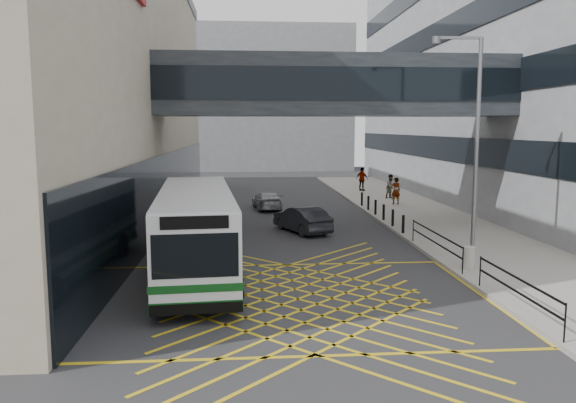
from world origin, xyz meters
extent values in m
plane|color=#333335|center=(0.00, 0.00, 0.00)|extent=(120.00, 120.00, 0.00)
cube|color=black|center=(-5.96, 16.00, 2.00)|extent=(0.10, 41.50, 4.00)
cube|color=black|center=(11.96, 24.00, 4.00)|extent=(0.10, 43.50, 1.60)
cube|color=black|center=(11.96, 24.00, 8.00)|extent=(0.10, 43.50, 1.60)
cube|color=black|center=(11.96, 24.00, 12.00)|extent=(0.10, 43.50, 1.60)
cube|color=gray|center=(-2.00, 60.00, 9.00)|extent=(28.00, 16.00, 18.00)
cube|color=#2A3035|center=(3.00, 12.00, 7.50)|extent=(20.00, 4.00, 3.00)
cube|color=black|center=(3.00, 9.98, 7.50)|extent=(19.50, 0.06, 1.60)
cube|color=black|center=(3.00, 14.02, 7.50)|extent=(19.50, 0.06, 1.60)
cube|color=#9D988F|center=(9.00, 15.00, 0.08)|extent=(6.00, 54.00, 0.16)
cube|color=gold|center=(0.00, 0.00, 0.00)|extent=(12.00, 9.00, 0.01)
cube|color=silver|center=(-3.44, 3.30, 1.72)|extent=(3.44, 11.30, 2.73)
cube|color=#0E4615|center=(-3.44, 3.30, 0.53)|extent=(3.48, 11.35, 0.34)
cube|color=#0E4615|center=(-3.44, 3.30, 1.06)|extent=(3.50, 11.35, 0.22)
cube|color=black|center=(-3.49, 3.91, 2.07)|extent=(3.38, 9.90, 1.06)
cube|color=black|center=(-2.98, -2.22, 1.97)|extent=(2.33, 0.27, 1.21)
cube|color=black|center=(-2.98, -2.24, 2.88)|extent=(1.82, 0.21, 0.35)
cube|color=silver|center=(-3.44, 3.30, 3.10)|extent=(3.41, 11.20, 0.10)
cube|color=black|center=(-2.98, -2.24, 0.51)|extent=(2.53, 0.31, 0.30)
cube|color=black|center=(-3.90, 8.85, 0.51)|extent=(2.53, 0.31, 0.30)
cylinder|color=black|center=(-4.41, -0.43, 0.51)|extent=(0.37, 1.03, 1.01)
cylinder|color=black|center=(-1.87, -0.22, 0.51)|extent=(0.37, 1.03, 1.01)
cylinder|color=black|center=(-4.98, 6.43, 0.51)|extent=(0.37, 1.03, 1.01)
cylinder|color=black|center=(-2.44, 6.64, 0.51)|extent=(0.37, 1.03, 1.01)
imported|color=#B8B9BB|center=(-3.44, 3.34, 0.73)|extent=(2.30, 4.75, 1.46)
imported|color=black|center=(1.30, 11.44, 0.68)|extent=(3.22, 4.64, 1.35)
imported|color=#93969B|center=(-0.17, 19.99, 0.63)|extent=(2.11, 4.21, 1.26)
cylinder|color=slate|center=(7.55, 4.52, 4.50)|extent=(0.19, 0.19, 8.69)
cube|color=slate|center=(6.68, 4.61, 8.85)|extent=(1.74, 0.28, 0.11)
cylinder|color=slate|center=(5.82, 4.70, 8.76)|extent=(0.33, 0.33, 0.27)
cylinder|color=#ADA89E|center=(6.73, 2.91, 0.56)|extent=(0.46, 0.46, 0.80)
cube|color=black|center=(6.15, -2.00, 1.11)|extent=(0.05, 5.00, 0.05)
cube|color=black|center=(6.15, -2.00, 0.71)|extent=(0.05, 5.00, 0.05)
cube|color=black|center=(6.15, 5.00, 1.11)|extent=(0.05, 6.00, 0.05)
cube|color=black|center=(6.15, 5.00, 0.71)|extent=(0.05, 6.00, 0.05)
cylinder|color=black|center=(6.15, -4.50, 0.66)|extent=(0.04, 0.04, 1.00)
cylinder|color=black|center=(6.15, 0.50, 0.66)|extent=(0.04, 0.04, 1.00)
cylinder|color=black|center=(6.15, 2.00, 0.66)|extent=(0.04, 0.04, 1.00)
cylinder|color=black|center=(6.15, 8.00, 0.66)|extent=(0.04, 0.04, 1.00)
cylinder|color=black|center=(6.25, 10.00, 0.61)|extent=(0.14, 0.14, 0.90)
cylinder|color=black|center=(6.25, 12.00, 0.61)|extent=(0.14, 0.14, 0.90)
cylinder|color=black|center=(6.25, 14.00, 0.61)|extent=(0.14, 0.14, 0.90)
cylinder|color=black|center=(6.25, 16.00, 0.61)|extent=(0.14, 0.14, 0.90)
cylinder|color=black|center=(6.25, 18.00, 0.61)|extent=(0.14, 0.14, 0.90)
cylinder|color=black|center=(6.25, 20.00, 0.61)|extent=(0.14, 0.14, 0.90)
imported|color=gray|center=(8.72, 20.55, 1.08)|extent=(0.77, 0.57, 1.84)
imported|color=gray|center=(9.24, 23.79, 1.05)|extent=(1.01, 0.87, 1.78)
imported|color=gray|center=(8.11, 28.83, 1.14)|extent=(1.22, 1.20, 1.96)
camera|label=1|loc=(-1.62, -17.15, 5.39)|focal=35.00mm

